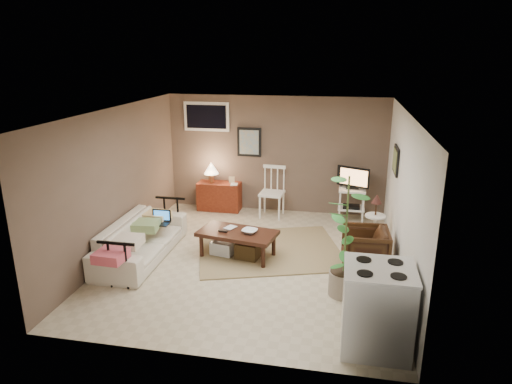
% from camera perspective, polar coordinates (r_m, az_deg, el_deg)
% --- Properties ---
extents(floor, '(5.00, 5.00, 0.00)m').
position_cam_1_polar(floor, '(7.48, -0.53, -8.50)').
color(floor, '#C1B293').
rests_on(floor, ground).
extents(art_back, '(0.50, 0.03, 0.60)m').
position_cam_1_polar(art_back, '(9.45, -0.85, 6.26)').
color(art_back, black).
extents(art_right, '(0.03, 0.60, 0.45)m').
position_cam_1_polar(art_right, '(7.90, 17.09, 3.82)').
color(art_right, black).
extents(window, '(0.96, 0.03, 0.60)m').
position_cam_1_polar(window, '(9.59, -6.21, 9.35)').
color(window, white).
extents(rug, '(2.82, 2.52, 0.02)m').
position_cam_1_polar(rug, '(7.81, 1.66, -7.24)').
color(rug, '#937C55').
rests_on(rug, floor).
extents(coffee_table, '(1.35, 0.87, 0.47)m').
position_cam_1_polar(coffee_table, '(7.50, -2.38, -6.25)').
color(coffee_table, black).
rests_on(coffee_table, floor).
extents(sofa, '(0.62, 2.12, 0.83)m').
position_cam_1_polar(sofa, '(7.67, -14.22, -5.01)').
color(sofa, beige).
rests_on(sofa, floor).
extents(sofa_pillows, '(0.41, 2.01, 0.14)m').
position_cam_1_polar(sofa_pillows, '(7.41, -14.70, -5.06)').
color(sofa_pillows, beige).
rests_on(sofa_pillows, sofa).
extents(sofa_end_rails, '(0.57, 2.12, 0.71)m').
position_cam_1_polar(sofa_end_rails, '(7.64, -13.35, -5.50)').
color(sofa_end_rails, black).
rests_on(sofa_end_rails, floor).
extents(laptop, '(0.33, 0.24, 0.22)m').
position_cam_1_polar(laptop, '(7.85, -11.83, -3.35)').
color(laptop, black).
rests_on(laptop, sofa).
extents(red_console, '(0.90, 0.40, 1.04)m').
position_cam_1_polar(red_console, '(9.68, -4.69, -0.20)').
color(red_console, maroon).
rests_on(red_console, floor).
extents(spindle_chair, '(0.50, 0.50, 1.03)m').
position_cam_1_polar(spindle_chair, '(9.25, 2.02, -0.17)').
color(spindle_chair, white).
rests_on(spindle_chair, floor).
extents(tv_stand, '(0.62, 0.42, 1.09)m').
position_cam_1_polar(tv_stand, '(9.17, 11.92, -0.08)').
color(tv_stand, white).
rests_on(tv_stand, floor).
extents(side_table, '(0.35, 0.35, 0.94)m').
position_cam_1_polar(side_table, '(8.04, 14.71, -2.71)').
color(side_table, white).
rests_on(side_table, floor).
extents(armchair, '(0.68, 0.72, 0.71)m').
position_cam_1_polar(armchair, '(7.29, 13.45, -6.64)').
color(armchair, '#311D0D').
rests_on(armchair, floor).
extents(potted_plant, '(0.43, 0.43, 1.74)m').
position_cam_1_polar(potted_plant, '(6.22, 11.17, -5.03)').
color(potted_plant, gray).
rests_on(potted_plant, floor).
extents(stove, '(0.77, 0.72, 1.01)m').
position_cam_1_polar(stove, '(5.42, 14.88, -13.87)').
color(stove, silver).
rests_on(stove, floor).
extents(bowl, '(0.25, 0.11, 0.24)m').
position_cam_1_polar(bowl, '(7.32, -0.80, -4.26)').
color(bowl, black).
rests_on(bowl, coffee_table).
extents(book_table, '(0.14, 0.08, 0.21)m').
position_cam_1_polar(book_table, '(7.58, -3.70, -3.67)').
color(book_table, black).
rests_on(book_table, coffee_table).
extents(book_console, '(0.15, 0.04, 0.20)m').
position_cam_1_polar(book_console, '(9.42, -3.22, 1.49)').
color(book_console, black).
rests_on(book_console, red_console).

